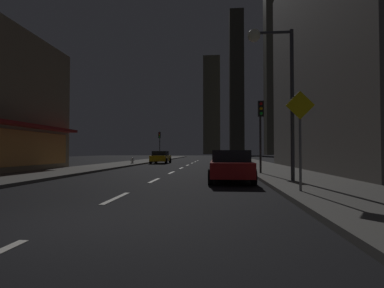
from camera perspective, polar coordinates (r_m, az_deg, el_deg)
name	(u,v)px	position (r m, az deg, el deg)	size (l,w,h in m)	color
ground_plane	(194,163)	(37.31, 0.38, -3.72)	(78.00, 136.00, 0.10)	black
sidewalk_right	(249,162)	(37.40, 11.15, -3.50)	(4.00, 76.00, 0.15)	#605E59
sidewalk_left	(141,162)	(38.50, -10.08, -3.45)	(4.00, 76.00, 0.15)	#605E59
lane_marking_center	(181,168)	(24.18, -2.14, -4.79)	(0.16, 43.80, 0.01)	silver
building_apartment_right	(381,48)	(25.17, 33.28, 15.54)	(11.00, 20.00, 17.33)	slate
skyscraper_distant_tall	(212,105)	(153.87, 3.91, 7.63)	(8.81, 5.93, 51.69)	#4F4B3B
skyscraper_distant_mid	(236,83)	(130.85, 8.78, 11.77)	(6.05, 8.60, 62.86)	#2F2C23
skyscraper_distant_short	(275,70)	(130.51, 16.02, 13.84)	(8.13, 8.18, 71.64)	#534F3E
car_parked_near	(230,166)	(13.40, 7.61, -4.26)	(1.98, 4.24, 1.45)	#B21919
car_parked_far	(161,157)	(34.01, -6.20, -2.60)	(1.98, 4.24, 1.45)	gold
fire_hydrant_far_left	(132,160)	(31.00, -11.71, -3.21)	(0.42, 0.30, 0.65)	#B2B2B2
traffic_light_near_right	(261,120)	(17.15, 13.41, 4.57)	(0.32, 0.48, 4.20)	#2D2D2D
traffic_light_far_left	(160,139)	(42.91, -6.44, 0.90)	(0.32, 0.48, 4.20)	#2D2D2D
street_lamp_right	(272,66)	(13.35, 15.61, 14.54)	(1.96, 0.56, 6.58)	#38383D
pedestrian_crossing_sign	(300,132)	(9.71, 20.60, 2.31)	(0.91, 0.08, 3.15)	slate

